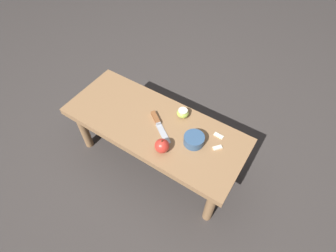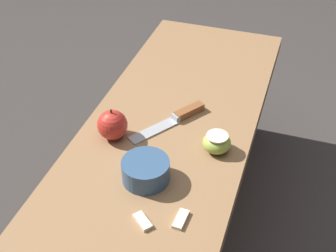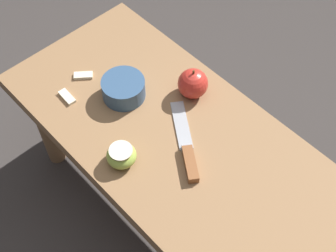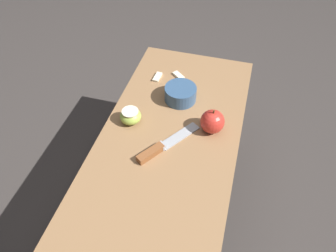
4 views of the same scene
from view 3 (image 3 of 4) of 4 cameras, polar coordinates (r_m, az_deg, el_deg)
name	(u,v)px [view 3 (image 3 of 4)]	position (r m, az deg, el deg)	size (l,w,h in m)	color
ground_plane	(190,223)	(1.40, 2.71, -11.73)	(8.00, 8.00, 0.00)	#383330
wooden_bench	(196,166)	(1.11, 3.37, -4.92)	(1.03, 0.42, 0.38)	olive
knife	(187,152)	(1.06, 2.39, -3.13)	(0.20, 0.15, 0.02)	#9EA0A5
apple_whole	(193,84)	(1.14, 3.05, 5.18)	(0.07, 0.07, 0.08)	red
apple_cut	(121,155)	(1.04, -5.70, -3.58)	(0.07, 0.07, 0.05)	#9EB747
apple_slice_near_knife	(67,97)	(1.18, -12.21, 3.50)	(0.05, 0.02, 0.01)	beige
apple_slice_center	(83,75)	(1.22, -10.29, 6.09)	(0.05, 0.05, 0.01)	beige
bowl	(124,89)	(1.15, -5.44, 4.56)	(0.11, 0.11, 0.05)	#335175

